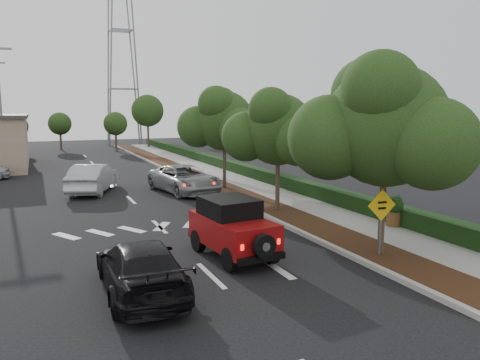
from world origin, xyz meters
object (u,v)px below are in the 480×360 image
red_jeep (230,227)px  black_suv_oncoming (141,267)px  speed_hump_sign (381,213)px  silver_suv_ahead (184,179)px

red_jeep → black_suv_oncoming: red_jeep is taller
red_jeep → speed_hump_sign: (4.19, -2.17, 0.51)m
red_jeep → speed_hump_sign: bearing=-33.1°
speed_hump_sign → silver_suv_ahead: bearing=104.8°
silver_suv_ahead → speed_hump_sign: size_ratio=2.57×
red_jeep → silver_suv_ahead: bearing=74.5°
black_suv_oncoming → speed_hump_sign: 7.51m
speed_hump_sign → black_suv_oncoming: bearing=-176.3°
red_jeep → speed_hump_sign: size_ratio=1.79×
red_jeep → black_suv_oncoming: (-3.27, -1.89, -0.27)m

